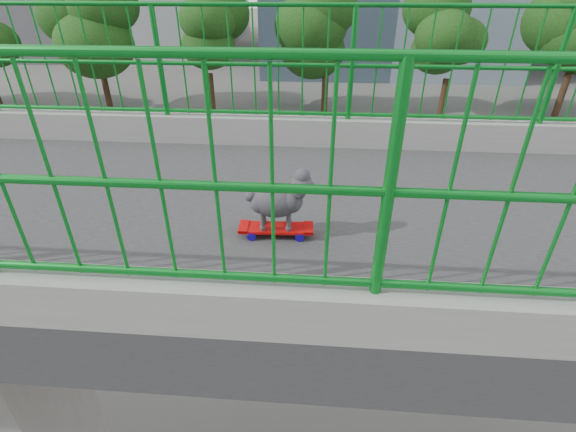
% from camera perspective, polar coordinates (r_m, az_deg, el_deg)
% --- Properties ---
extents(road, '(18.00, 90.00, 0.02)m').
position_cam_1_polar(road, '(18.54, -7.56, 2.64)').
color(road, black).
rests_on(road, ground).
extents(street_trees, '(5.30, 60.40, 7.26)m').
position_cam_1_polar(street_trees, '(29.39, -0.77, 23.03)').
color(street_trees, black).
rests_on(street_trees, ground).
extents(skateboard, '(0.18, 0.54, 0.07)m').
position_cam_1_polar(skateboard, '(2.97, -1.67, -1.82)').
color(skateboard, red).
rests_on(skateboard, footbridge).
extents(poodle, '(0.22, 0.51, 0.42)m').
position_cam_1_polar(poodle, '(2.85, -1.20, 2.29)').
color(poodle, '#343137').
rests_on(poodle, skateboard).
extents(car_1, '(1.47, 4.23, 1.39)m').
position_cam_1_polar(car_1, '(14.91, -8.97, -1.95)').
color(car_1, gray).
rests_on(car_1, ground).
extents(car_2, '(2.66, 5.76, 1.60)m').
position_cam_1_polar(car_2, '(18.49, 24.97, 2.53)').
color(car_2, white).
rests_on(car_2, ground).
extents(car_3, '(2.07, 5.09, 1.48)m').
position_cam_1_polar(car_3, '(23.88, -28.40, 7.61)').
color(car_3, gray).
rests_on(car_3, ground).
extents(car_4, '(1.85, 4.61, 1.57)m').
position_cam_1_polar(car_4, '(23.42, -4.47, 10.99)').
color(car_4, white).
rests_on(car_4, ground).
extents(car_5, '(1.54, 4.42, 1.46)m').
position_cam_1_polar(car_5, '(12.01, 8.21, -10.94)').
color(car_5, red).
rests_on(car_5, ground).
extents(car_6, '(2.54, 5.51, 1.53)m').
position_cam_1_polar(car_6, '(16.85, 34.36, -3.13)').
color(car_6, red).
rests_on(car_6, ground).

